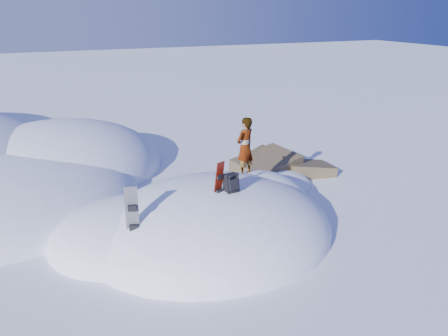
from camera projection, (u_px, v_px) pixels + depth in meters
name	position (u px, v px, depth m)	size (l,w,h in m)	color
ground	(213.00, 234.00, 12.39)	(120.00, 120.00, 0.00)	white
snow_mound	(204.00, 231.00, 12.53)	(8.00, 6.00, 3.00)	white
rock_outcrop	(274.00, 178.00, 16.38)	(4.68, 4.41, 1.68)	brown
snowboard_red	(218.00, 186.00, 11.45)	(0.33, 0.31, 1.38)	red
snowboard_dark	(133.00, 219.00, 10.48)	(0.33, 0.23, 1.71)	black
backpack	(231.00, 183.00, 11.50)	(0.41, 0.45, 0.60)	black
gear_pile	(129.00, 267.00, 10.56)	(0.94, 0.71, 0.25)	black
person	(245.00, 147.00, 13.17)	(0.67, 0.44, 1.83)	slate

